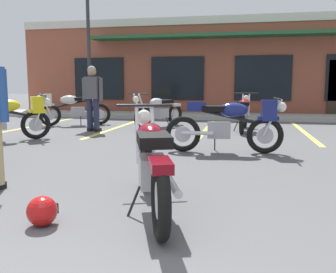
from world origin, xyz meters
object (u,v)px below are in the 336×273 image
object	(u,v)px
helmet_on_pavement	(42,211)
motorcycle_foreground_classic	(152,162)
motorcycle_red_sportbike	(71,108)
motorcycle_black_cruiser	(159,111)
motorcycle_green_cafe_racer	(244,113)
motorcycle_blue_standard	(6,117)
parking_lot_lamp_post	(87,19)
motorcycle_silver_naked	(230,123)
person_near_building	(93,94)

from	to	relation	value
helmet_on_pavement	motorcycle_foreground_classic	bearing A→B (deg)	36.90
helmet_on_pavement	motorcycle_red_sportbike	bearing A→B (deg)	114.20
motorcycle_black_cruiser	motorcycle_green_cafe_racer	distance (m)	2.37
motorcycle_red_sportbike	motorcycle_blue_standard	size ratio (longest dim) A/B	1.12
motorcycle_foreground_classic	parking_lot_lamp_post	xyz separation A→B (m)	(-4.51, 8.97, 2.96)
motorcycle_foreground_classic	helmet_on_pavement	distance (m)	1.07
helmet_on_pavement	motorcycle_silver_naked	bearing A→B (deg)	69.52
motorcycle_red_sportbike	motorcycle_silver_naked	distance (m)	5.99
motorcycle_black_cruiser	motorcycle_blue_standard	distance (m)	4.14
motorcycle_blue_standard	motorcycle_black_cruiser	bearing A→B (deg)	50.80
motorcycle_silver_naked	parking_lot_lamp_post	bearing A→B (deg)	131.77
motorcycle_silver_naked	parking_lot_lamp_post	distance (m)	8.23
motorcycle_red_sportbike	motorcycle_silver_naked	size ratio (longest dim) A/B	0.92
motorcycle_black_cruiser	motorcycle_silver_naked	size ratio (longest dim) A/B	0.92
motorcycle_foreground_classic	motorcycle_red_sportbike	world-z (taller)	same
motorcycle_green_cafe_racer	person_near_building	distance (m)	3.96
motorcycle_red_sportbike	motorcycle_green_cafe_racer	bearing A→B (deg)	-3.09
motorcycle_black_cruiser	helmet_on_pavement	size ratio (longest dim) A/B	7.48
motorcycle_blue_standard	helmet_on_pavement	xyz separation A→B (m)	(3.30, -4.28, -0.40)
motorcycle_foreground_classic	motorcycle_black_cruiser	size ratio (longest dim) A/B	1.04
motorcycle_green_cafe_racer	parking_lot_lamp_post	world-z (taller)	parking_lot_lamp_post
person_near_building	parking_lot_lamp_post	distance (m)	4.42
motorcycle_blue_standard	person_near_building	bearing A→B (deg)	59.94
motorcycle_silver_naked	motorcycle_blue_standard	world-z (taller)	same
motorcycle_red_sportbike	motorcycle_black_cruiser	world-z (taller)	same
motorcycle_silver_naked	person_near_building	world-z (taller)	person_near_building
parking_lot_lamp_post	person_near_building	bearing A→B (deg)	-65.14
motorcycle_blue_standard	person_near_building	world-z (taller)	person_near_building
motorcycle_red_sportbike	motorcycle_foreground_classic	bearing A→B (deg)	-58.67
motorcycle_red_sportbike	helmet_on_pavement	xyz separation A→B (m)	(3.35, -7.45, -0.40)
motorcycle_foreground_classic	person_near_building	xyz separation A→B (m)	(-2.97, 5.64, 0.49)
motorcycle_foreground_classic	parking_lot_lamp_post	distance (m)	10.47
person_near_building	motorcycle_green_cafe_racer	bearing A→B (deg)	13.55
helmet_on_pavement	parking_lot_lamp_post	bearing A→B (deg)	111.10
motorcycle_foreground_classic	helmet_on_pavement	xyz separation A→B (m)	(-0.81, -0.61, -0.33)
motorcycle_red_sportbike	motorcycle_blue_standard	bearing A→B (deg)	-89.18
motorcycle_silver_naked	motorcycle_red_sportbike	bearing A→B (deg)	142.95
motorcycle_green_cafe_racer	helmet_on_pavement	xyz separation A→B (m)	(-1.66, -7.18, -0.33)
motorcycle_blue_standard	helmet_on_pavement	distance (m)	5.42
motorcycle_blue_standard	parking_lot_lamp_post	world-z (taller)	parking_lot_lamp_post
motorcycle_silver_naked	motorcycle_black_cruiser	bearing A→B (deg)	120.19
motorcycle_foreground_classic	motorcycle_blue_standard	distance (m)	5.51
motorcycle_blue_standard	person_near_building	xyz separation A→B (m)	(1.15, 1.98, 0.42)
motorcycle_black_cruiser	parking_lot_lamp_post	world-z (taller)	parking_lot_lamp_post
motorcycle_black_cruiser	motorcycle_blue_standard	xyz separation A→B (m)	(-2.61, -3.21, 0.07)
motorcycle_black_cruiser	motorcycle_silver_naked	bearing A→B (deg)	-59.81
motorcycle_black_cruiser	motorcycle_green_cafe_racer	size ratio (longest dim) A/B	0.92
motorcycle_red_sportbike	motorcycle_silver_naked	bearing A→B (deg)	-37.05
person_near_building	helmet_on_pavement	xyz separation A→B (m)	(2.16, -6.25, -0.82)
motorcycle_black_cruiser	parking_lot_lamp_post	bearing A→B (deg)	145.11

